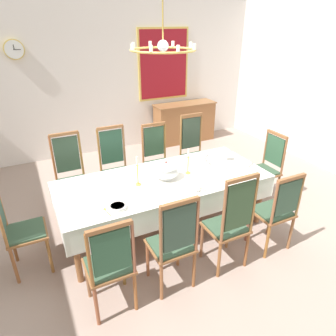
{
  "coord_description": "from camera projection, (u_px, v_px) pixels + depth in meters",
  "views": [
    {
      "loc": [
        -1.48,
        -3.06,
        2.61
      ],
      "look_at": [
        0.05,
        0.05,
        0.92
      ],
      "focal_mm": 32.52,
      "sensor_mm": 36.0,
      "label": 1
    }
  ],
  "objects": [
    {
      "name": "ground",
      "position": [
        166.0,
        231.0,
        4.21
      ],
      "size": [
        7.19,
        6.42,
        0.04
      ],
      "primitive_type": "cube",
      "color": "#A28B7E"
    },
    {
      "name": "back_wall",
      "position": [
        96.0,
        81.0,
        6.16
      ],
      "size": [
        7.19,
        0.08,
        3.01
      ],
      "primitive_type": "cube",
      "color": "silver",
      "rests_on": "ground"
    },
    {
      "name": "dining_table",
      "position": [
        164.0,
        184.0,
        3.95
      ],
      "size": [
        2.69,
        1.12,
        0.76
      ],
      "color": "brown",
      "rests_on": "ground"
    },
    {
      "name": "tablecloth",
      "position": [
        164.0,
        184.0,
        3.95
      ],
      "size": [
        2.71,
        1.14,
        0.31
      ],
      "color": "white",
      "rests_on": "dining_table"
    },
    {
      "name": "chair_south_a",
      "position": [
        110.0,
        264.0,
        2.82
      ],
      "size": [
        0.44,
        0.42,
        1.09
      ],
      "color": "brown",
      "rests_on": "ground"
    },
    {
      "name": "chair_north_a",
      "position": [
        71.0,
        175.0,
        4.37
      ],
      "size": [
        0.44,
        0.42,
        1.21
      ],
      "rotation": [
        0.0,
        0.0,
        3.14
      ],
      "color": "olive",
      "rests_on": "ground"
    },
    {
      "name": "chair_south_b",
      "position": [
        173.0,
        242.0,
        3.07
      ],
      "size": [
        0.44,
        0.42,
        1.15
      ],
      "color": "#955434",
      "rests_on": "ground"
    },
    {
      "name": "chair_north_b",
      "position": [
        115.0,
        166.0,
        4.63
      ],
      "size": [
        0.44,
        0.42,
        1.21
      ],
      "rotation": [
        0.0,
        0.0,
        3.14
      ],
      "color": "brown",
      "rests_on": "ground"
    },
    {
      "name": "chair_south_c",
      "position": [
        230.0,
        222.0,
        3.33
      ],
      "size": [
        0.44,
        0.42,
        1.23
      ],
      "color": "brown",
      "rests_on": "ground"
    },
    {
      "name": "chair_north_c",
      "position": [
        157.0,
        159.0,
        4.91
      ],
      "size": [
        0.44,
        0.42,
        1.16
      ],
      "rotation": [
        0.0,
        0.0,
        3.14
      ],
      "color": "olive",
      "rests_on": "ground"
    },
    {
      "name": "chair_south_d",
      "position": [
        276.0,
        210.0,
        3.64
      ],
      "size": [
        0.44,
        0.42,
        1.07
      ],
      "color": "brown",
      "rests_on": "ground"
    },
    {
      "name": "chair_north_d",
      "position": [
        194.0,
        150.0,
        5.18
      ],
      "size": [
        0.44,
        0.42,
        1.22
      ],
      "rotation": [
        0.0,
        0.0,
        3.14
      ],
      "color": "#935A37",
      "rests_on": "ground"
    },
    {
      "name": "chair_head_west",
      "position": [
        19.0,
        228.0,
        3.31
      ],
      "size": [
        0.42,
        0.44,
        1.09
      ],
      "rotation": [
        0.0,
        0.0,
        -1.57
      ],
      "color": "#955F2F",
      "rests_on": "ground"
    },
    {
      "name": "chair_head_east",
      "position": [
        266.0,
        166.0,
        4.69
      ],
      "size": [
        0.42,
        0.44,
        1.1
      ],
      "rotation": [
        0.0,
        0.0,
        1.57
      ],
      "color": "brown",
      "rests_on": "ground"
    },
    {
      "name": "soup_tureen",
      "position": [
        166.0,
        170.0,
        3.88
      ],
      "size": [
        0.31,
        0.31,
        0.24
      ],
      "color": "white",
      "rests_on": "tablecloth"
    },
    {
      "name": "candlestick_west",
      "position": [
        138.0,
        174.0,
        3.71
      ],
      "size": [
        0.07,
        0.07,
        0.39
      ],
      "color": "gold",
      "rests_on": "tablecloth"
    },
    {
      "name": "candlestick_east",
      "position": [
        188.0,
        164.0,
        3.99
      ],
      "size": [
        0.07,
        0.07,
        0.35
      ],
      "color": "gold",
      "rests_on": "tablecloth"
    },
    {
      "name": "bowl_near_left",
      "position": [
        118.0,
        207.0,
        3.29
      ],
      "size": [
        0.19,
        0.19,
        0.05
      ],
      "color": "white",
      "rests_on": "tablecloth"
    },
    {
      "name": "bowl_near_right",
      "position": [
        193.0,
        189.0,
        3.64
      ],
      "size": [
        0.16,
        0.16,
        0.03
      ],
      "color": "white",
      "rests_on": "tablecloth"
    },
    {
      "name": "spoon_primary",
      "position": [
        106.0,
        210.0,
        3.26
      ],
      "size": [
        0.05,
        0.18,
        0.01
      ],
      "rotation": [
        0.0,
        0.0,
        0.16
      ],
      "color": "gold",
      "rests_on": "tablecloth"
    },
    {
      "name": "spoon_secondary",
      "position": [
        199.0,
        188.0,
        3.71
      ],
      "size": [
        0.06,
        0.17,
        0.01
      ],
      "rotation": [
        0.0,
        0.0,
        0.29
      ],
      "color": "gold",
      "rests_on": "tablecloth"
    },
    {
      "name": "sideboard",
      "position": [
        184.0,
        122.0,
        7.11
      ],
      "size": [
        1.44,
        0.48,
        0.9
      ],
      "rotation": [
        0.0,
        0.0,
        3.14
      ],
      "color": "brown",
      "rests_on": "ground"
    },
    {
      "name": "mounted_clock",
      "position": [
        14.0,
        49.0,
        5.26
      ],
      "size": [
        0.34,
        0.06,
        0.34
      ],
      "color": "#D1B251"
    },
    {
      "name": "framed_painting",
      "position": [
        164.0,
        65.0,
        6.59
      ],
      "size": [
        1.17,
        0.05,
        1.49
      ],
      "color": "#D1B251"
    },
    {
      "name": "chandelier",
      "position": [
        163.0,
        49.0,
        3.23
      ],
      "size": [
        0.72,
        0.72,
        0.66
      ],
      "color": "gold"
    }
  ]
}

